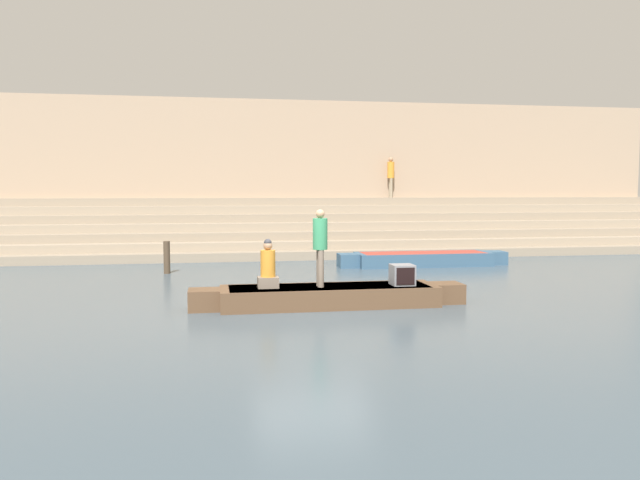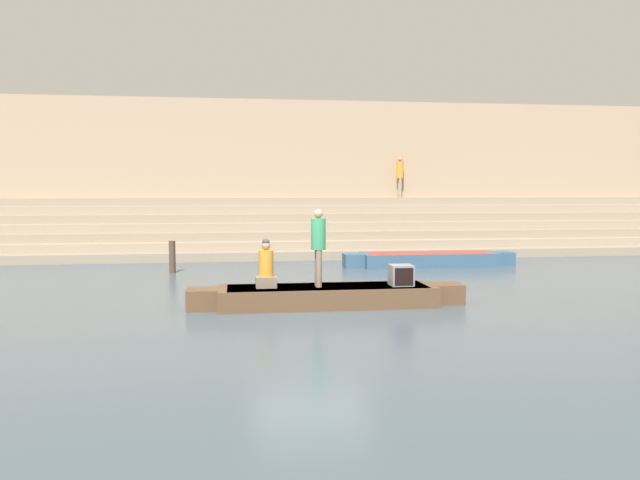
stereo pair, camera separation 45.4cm
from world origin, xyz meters
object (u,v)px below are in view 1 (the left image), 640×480
tv_set (402,275)px  person_on_steps (391,174)px  person_rowing (268,268)px  mooring_post (167,257)px  rowboat_main (329,295)px  moored_boat_shore (423,259)px  person_standing (320,242)px

tv_set → person_on_steps: size_ratio=0.29×
person_rowing → person_on_steps: size_ratio=0.61×
person_rowing → tv_set: bearing=-3.5°
person_rowing → mooring_post: 6.48m
rowboat_main → moored_boat_shore: (4.36, 6.53, 0.00)m
mooring_post → person_on_steps: person_on_steps is taller
rowboat_main → moored_boat_shore: moored_boat_shore is taller
mooring_post → person_on_steps: bearing=36.5°
person_rowing → moored_boat_shore: size_ratio=0.18×
rowboat_main → tv_set: 1.65m
person_rowing → tv_set: size_ratio=2.13×
person_standing → person_on_steps: (5.14, 12.46, 1.77)m
tv_set → moored_boat_shore: bearing=70.3°
tv_set → moored_boat_shore: tv_set is taller
tv_set → person_rowing: bearing=-179.1°
person_rowing → mooring_post: person_rowing is taller
moored_boat_shore → mooring_post: size_ratio=5.86×
rowboat_main → person_rowing: person_rowing is taller
tv_set → mooring_post: mooring_post is taller
rowboat_main → person_standing: bearing=-174.2°
mooring_post → tv_set: bearing=-48.2°
mooring_post → person_on_steps: size_ratio=0.57×
rowboat_main → moored_boat_shore: 7.85m
person_standing → person_rowing: size_ratio=1.59×
person_rowing → tv_set: 2.92m
person_rowing → moored_boat_shore: bearing=47.5°
person_on_steps → person_rowing: bearing=37.0°
person_on_steps → tv_set: bearing=48.8°
tv_set → mooring_post: 8.14m
tv_set → person_on_steps: bearing=78.0°
rowboat_main → person_on_steps: size_ratio=3.51×
mooring_post → moored_boat_shore: bearing=4.0°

